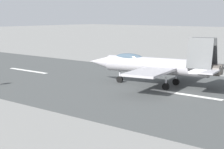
{
  "coord_description": "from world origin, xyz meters",
  "views": [
    {
      "loc": [
        -17.81,
        33.04,
        7.91
      ],
      "look_at": [
        5.33,
        5.49,
        2.2
      ],
      "focal_mm": 60.81,
      "sensor_mm": 36.0,
      "label": 1
    }
  ],
  "objects": [
    {
      "name": "fighter_jet",
      "position": [
        5.07,
        -1.94,
        2.38
      ],
      "size": [
        16.42,
        14.73,
        5.57
      ],
      "color": "#A4A1A7",
      "rests_on": "ground"
    },
    {
      "name": "runway_strip",
      "position": [
        -0.02,
        0.0,
        0.01
      ],
      "size": [
        240.0,
        26.0,
        0.02
      ],
      "color": "#424544",
      "rests_on": "ground"
    },
    {
      "name": "ground_plane",
      "position": [
        0.0,
        0.0,
        0.0
      ],
      "size": [
        400.0,
        400.0,
        0.0
      ],
      "primitive_type": "plane",
      "color": "gray"
    },
    {
      "name": "marker_cone_mid",
      "position": [
        13.2,
        -12.82,
        0.28
      ],
      "size": [
        0.44,
        0.44,
        0.55
      ],
      "primitive_type": "cone",
      "color": "orange",
      "rests_on": "ground"
    }
  ]
}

